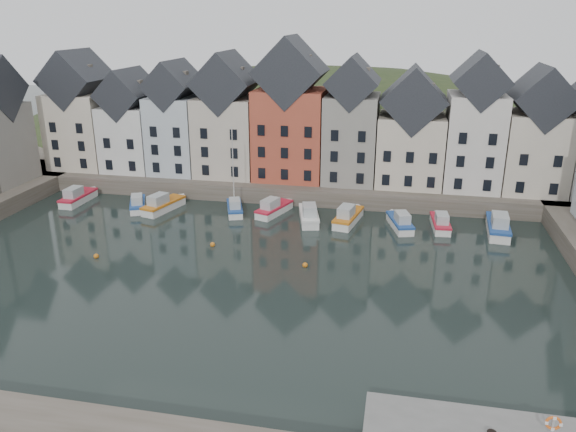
# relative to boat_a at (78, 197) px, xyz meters

# --- Properties ---
(ground) EXTENTS (260.00, 260.00, 0.00)m
(ground) POSITION_rel_boat_a_xyz_m (24.87, -17.91, -0.70)
(ground) COLOR black
(ground) RESTS_ON ground
(far_quay) EXTENTS (90.00, 16.00, 2.00)m
(far_quay) POSITION_rel_boat_a_xyz_m (24.87, 12.09, 0.30)
(far_quay) COLOR #494438
(far_quay) RESTS_ON ground
(hillside) EXTENTS (153.60, 70.40, 64.00)m
(hillside) POSITION_rel_boat_a_xyz_m (24.88, 38.09, -18.66)
(hillside) COLOR #233319
(hillside) RESTS_ON ground
(far_terrace) EXTENTS (72.37, 8.16, 17.78)m
(far_terrace) POSITION_rel_boat_a_xyz_m (28.08, 10.09, 8.18)
(far_terrace) COLOR beige
(far_terrace) RESTS_ON far_quay
(mooring_buoys) EXTENTS (20.50, 5.50, 0.50)m
(mooring_buoys) POSITION_rel_boat_a_xyz_m (20.87, -12.58, -0.55)
(mooring_buoys) COLOR #C36B17
(mooring_buoys) RESTS_ON ground
(boat_a) EXTENTS (1.98, 6.14, 2.35)m
(boat_a) POSITION_rel_boat_a_xyz_m (0.00, 0.00, 0.00)
(boat_a) COLOR silver
(boat_a) RESTS_ON ground
(boat_b) EXTENTS (3.82, 5.71, 2.11)m
(boat_b) POSITION_rel_boat_a_xyz_m (8.37, -0.75, -0.07)
(boat_b) COLOR silver
(boat_b) RESTS_ON ground
(boat_c) EXTENTS (3.51, 6.58, 2.41)m
(boat_c) POSITION_rel_boat_a_xyz_m (11.55, -0.72, 0.02)
(boat_c) COLOR silver
(boat_c) RESTS_ON ground
(boat_d) EXTENTS (3.38, 5.64, 10.31)m
(boat_d) POSITION_rel_boat_a_xyz_m (20.18, 0.20, -0.03)
(boat_d) COLOR silver
(boat_d) RESTS_ON ground
(boat_e) EXTENTS (3.61, 6.14, 2.25)m
(boat_e) POSITION_rel_boat_a_xyz_m (24.74, 0.70, -0.03)
(boat_e) COLOR silver
(boat_e) RESTS_ON ground
(boat_f) EXTENTS (3.36, 6.56, 2.41)m
(boat_f) POSITION_rel_boat_a_xyz_m (29.20, -0.88, 0.02)
(boat_f) COLOR silver
(boat_f) RESTS_ON ground
(boat_g) EXTENTS (3.08, 6.58, 2.43)m
(boat_g) POSITION_rel_boat_a_xyz_m (33.55, -0.58, 0.02)
(boat_g) COLOR silver
(boat_g) RESTS_ON ground
(boat_h) EXTENTS (3.26, 5.99, 2.20)m
(boat_h) POSITION_rel_boat_a_xyz_m (39.31, -1.00, -0.05)
(boat_h) COLOR silver
(boat_h) RESTS_ON ground
(boat_i) EXTENTS (2.11, 5.64, 2.12)m
(boat_i) POSITION_rel_boat_a_xyz_m (43.61, -0.23, -0.07)
(boat_i) COLOR silver
(boat_i) RESTS_ON ground
(boat_j) EXTENTS (2.60, 7.03, 2.65)m
(boat_j) POSITION_rel_boat_a_xyz_m (49.53, -0.55, 0.09)
(boat_j) COLOR silver
(boat_j) RESTS_ON ground
(life_ring_post) EXTENTS (0.80, 0.17, 1.30)m
(life_ring_post) POSITION_rel_boat_a_xyz_m (47.10, -34.76, 2.16)
(life_ring_post) COLOR gray
(life_ring_post) RESTS_ON near_quay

